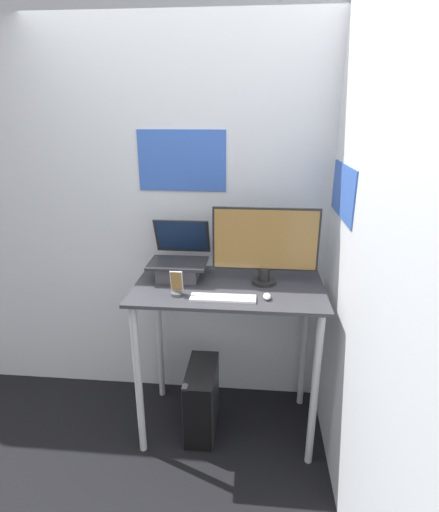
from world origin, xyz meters
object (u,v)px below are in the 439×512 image
object	(u,v)px
mouse	(267,296)
computer_tower	(202,399)
keyboard	(223,298)
cell_phone	(177,287)
laptop	(179,264)
monitor	(265,245)

from	to	relation	value
mouse	computer_tower	xyz separation A→B (m)	(-0.38, 0.11, -0.79)
keyboard	computer_tower	size ratio (longest dim) A/B	0.78
cell_phone	computer_tower	distance (m)	0.83
keyboard	computer_tower	world-z (taller)	keyboard
laptop	keyboard	bearing A→B (deg)	-44.41
computer_tower	keyboard	bearing A→B (deg)	-42.94
monitor	mouse	bearing A→B (deg)	-86.31
keyboard	cell_phone	xyz separation A→B (m)	(-0.26, 0.03, 0.04)
monitor	computer_tower	distance (m)	1.08
monitor	keyboard	xyz separation A→B (m)	(-0.22, -0.24, -0.23)
keyboard	cell_phone	bearing A→B (deg)	172.38
laptop	cell_phone	bearing A→B (deg)	-82.11
monitor	keyboard	distance (m)	0.40
laptop	monitor	size ratio (longest dim) A/B	0.57
keyboard	laptop	bearing A→B (deg)	135.59
monitor	cell_phone	world-z (taller)	monitor
laptop	mouse	distance (m)	0.59
laptop	computer_tower	world-z (taller)	laptop
cell_phone	computer_tower	bearing A→B (deg)	41.37
keyboard	cell_phone	size ratio (longest dim) A/B	2.52
laptop	keyboard	xyz separation A→B (m)	(0.29, -0.29, -0.08)
mouse	keyboard	bearing A→B (deg)	-173.64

